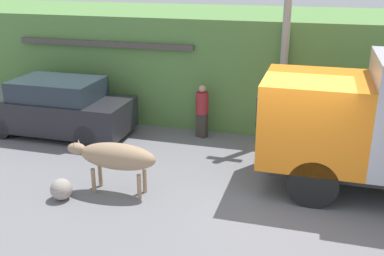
% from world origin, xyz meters
% --- Properties ---
extents(ground_plane, '(60.00, 60.00, 0.00)m').
position_xyz_m(ground_plane, '(0.00, 0.00, 0.00)').
color(ground_plane, slate).
extents(hillside_embankment, '(32.00, 5.13, 3.28)m').
position_xyz_m(hillside_embankment, '(0.00, 6.27, 1.64)').
color(hillside_embankment, '#568442').
rests_on(hillside_embankment, ground_plane).
extents(building_backdrop, '(5.62, 2.70, 2.57)m').
position_xyz_m(building_backdrop, '(-5.74, 4.91, 1.30)').
color(building_backdrop, '#C6B793').
rests_on(building_backdrop, ground_plane).
extents(brown_cow, '(2.05, 0.58, 1.15)m').
position_xyz_m(brown_cow, '(-3.47, -0.59, 0.84)').
color(brown_cow, '#9E7F60').
rests_on(brown_cow, ground_plane).
extents(parked_suv, '(4.38, 1.81, 1.65)m').
position_xyz_m(parked_suv, '(-6.70, 2.29, 0.80)').
color(parked_suv, '#232328').
rests_on(parked_suv, ground_plane).
extents(pedestrian_on_hill, '(0.45, 0.45, 1.54)m').
position_xyz_m(pedestrian_on_hill, '(-2.56, 3.21, 0.83)').
color(pedestrian_on_hill, '#38332D').
rests_on(pedestrian_on_hill, ground_plane).
extents(utility_pole, '(0.90, 0.21, 5.29)m').
position_xyz_m(utility_pole, '(-0.39, 3.51, 2.77)').
color(utility_pole, '#9E998E').
rests_on(utility_pole, ground_plane).
extents(roadside_rock, '(0.46, 0.46, 0.46)m').
position_xyz_m(roadside_rock, '(-4.49, -1.20, 0.23)').
color(roadside_rock, gray).
rests_on(roadside_rock, ground_plane).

